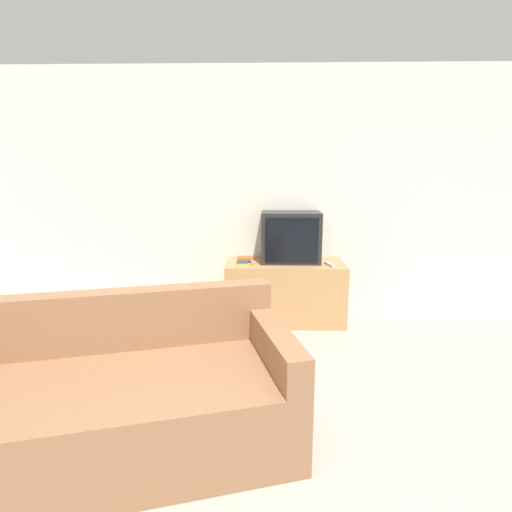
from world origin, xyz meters
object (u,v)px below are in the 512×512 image
(television, at_px, (291,237))
(couch, at_px, (102,402))
(remote_on_stand, at_px, (330,265))
(book_stack, at_px, (244,261))
(tv_stand, at_px, (285,292))

(television, bearing_deg, couch, -119.15)
(remote_on_stand, bearing_deg, book_stack, 175.55)
(television, relative_size, remote_on_stand, 3.10)
(couch, height_order, book_stack, couch)
(tv_stand, height_order, television, television)
(tv_stand, bearing_deg, book_stack, -172.73)
(couch, distance_m, book_stack, 2.10)
(tv_stand, distance_m, book_stack, 0.55)
(remote_on_stand, bearing_deg, couch, -129.23)
(tv_stand, bearing_deg, television, 51.82)
(book_stack, bearing_deg, television, 14.15)
(book_stack, xyz_separation_m, remote_on_stand, (0.86, -0.07, -0.02))
(television, xyz_separation_m, book_stack, (-0.47, -0.12, -0.22))
(tv_stand, xyz_separation_m, remote_on_stand, (0.44, -0.12, 0.33))
(remote_on_stand, bearing_deg, tv_stand, 164.52)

